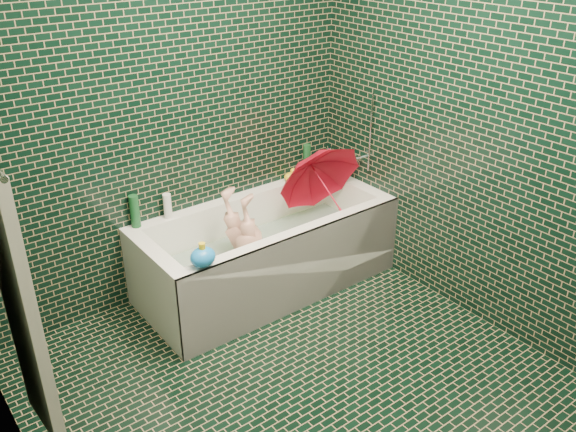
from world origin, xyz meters
TOP-DOWN VIEW (x-y plane):
  - floor at (0.00, 0.00)m, footprint 2.80×2.80m
  - wall_back at (0.00, 1.40)m, footprint 2.80×0.00m
  - wall_left at (-1.30, 0.00)m, footprint 0.00×2.80m
  - wall_right at (1.30, 0.00)m, footprint 0.00×2.80m
  - bathtub at (0.45, 1.01)m, footprint 1.70×0.75m
  - bath_mat at (0.45, 1.02)m, footprint 1.35×0.47m
  - water at (0.45, 1.02)m, footprint 1.48×0.53m
  - towel at (-1.24, 0.24)m, footprint 0.08×0.44m
  - faucet at (1.26, 1.02)m, footprint 0.18×0.19m
  - child at (0.30, 0.99)m, footprint 0.98×0.45m
  - umbrella at (0.92, 0.96)m, footprint 0.82×0.88m
  - soap_bottle_a at (1.19, 1.35)m, footprint 0.11×0.11m
  - soap_bottle_b at (1.16, 1.34)m, footprint 0.13×0.13m
  - soap_bottle_c at (1.06, 1.32)m, footprint 0.18×0.18m
  - bottle_right_tall at (1.06, 1.35)m, footprint 0.06×0.06m
  - bottle_right_pump at (1.25, 1.33)m, footprint 0.06×0.06m
  - bottle_left_tall at (-0.30, 1.36)m, footprint 0.07×0.07m
  - bottle_left_short at (-0.08, 1.35)m, footprint 0.06×0.06m
  - rubber_duck at (0.90, 1.34)m, footprint 0.11×0.07m
  - bath_toy at (-0.21, 0.69)m, footprint 0.18×0.17m

SIDE VIEW (x-z plane):
  - floor at x=0.00m, z-range 0.00..0.00m
  - bath_mat at x=0.45m, z-range 0.15..0.16m
  - bathtub at x=0.45m, z-range -0.06..0.49m
  - water at x=0.45m, z-range 0.30..0.30m
  - child at x=0.30m, z-range 0.11..0.51m
  - soap_bottle_a at x=1.19m, z-range 0.43..0.67m
  - soap_bottle_b at x=1.16m, z-range 0.44..0.66m
  - soap_bottle_c at x=1.06m, z-range 0.46..0.64m
  - rubber_duck at x=0.90m, z-range 0.55..0.63m
  - bath_toy at x=-0.21m, z-range 0.54..0.69m
  - umbrella at x=0.92m, z-range 0.15..1.08m
  - bottle_left_short at x=-0.08m, z-range 0.55..0.72m
  - bottle_right_pump at x=1.25m, z-range 0.55..0.73m
  - bottle_left_tall at x=-0.30m, z-range 0.55..0.76m
  - bottle_right_tall at x=1.06m, z-range 0.55..0.79m
  - faucet at x=1.26m, z-range 0.50..1.05m
  - towel at x=-1.24m, z-range 0.47..1.59m
  - wall_back at x=0.00m, z-range -0.15..2.65m
  - wall_left at x=-1.30m, z-range -0.15..2.65m
  - wall_right at x=1.30m, z-range -0.15..2.65m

